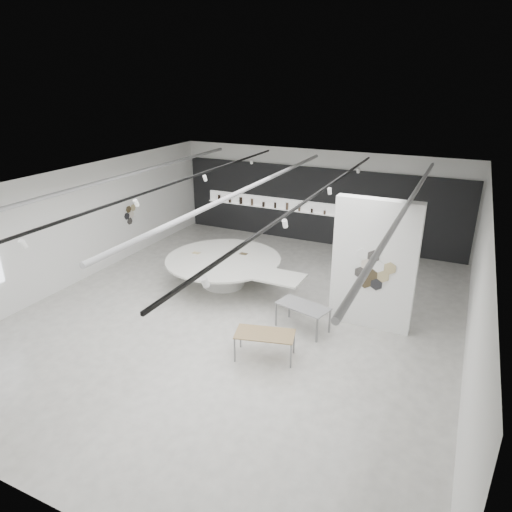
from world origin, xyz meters
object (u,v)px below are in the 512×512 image
at_px(partition_column, 374,265).
at_px(sample_table_stone, 303,307).
at_px(sample_table_wood, 265,335).
at_px(kitchen_counter, 391,246).
at_px(display_island, 225,268).

height_order(partition_column, sample_table_stone, partition_column).
relative_size(sample_table_wood, kitchen_counter, 1.04).
bearing_deg(sample_table_wood, display_island, 131.64).
relative_size(partition_column, display_island, 0.74).
bearing_deg(sample_table_stone, kitchen_counter, 79.57).
distance_m(display_island, kitchen_counter, 6.69).
xyz_separation_m(sample_table_wood, kitchen_counter, (1.58, 8.23, -0.21)).
bearing_deg(sample_table_stone, display_island, 154.22).
height_order(display_island, kitchen_counter, kitchen_counter).
distance_m(partition_column, kitchen_counter, 5.72).
bearing_deg(partition_column, kitchen_counter, 93.87).
bearing_deg(sample_table_stone, sample_table_wood, -102.65).
xyz_separation_m(partition_column, display_island, (-4.84, 0.55, -1.18)).
distance_m(sample_table_wood, kitchen_counter, 8.38).
height_order(display_island, sample_table_stone, display_island).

